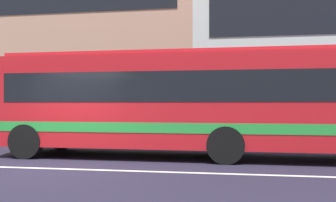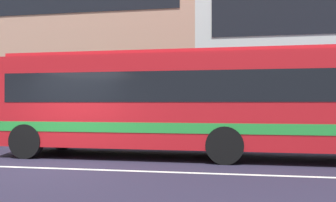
# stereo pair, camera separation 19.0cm
# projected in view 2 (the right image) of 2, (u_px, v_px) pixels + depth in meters

# --- Properties ---
(ground_plane) EXTENTS (160.00, 160.00, 0.00)m
(ground_plane) POSITION_uv_depth(u_px,v_px,m) (51.00, 168.00, 9.64)
(ground_plane) COLOR #231F33
(lane_centre_line) EXTENTS (60.00, 0.16, 0.01)m
(lane_centre_line) POSITION_uv_depth(u_px,v_px,m) (51.00, 168.00, 9.64)
(lane_centre_line) COLOR silver
(lane_centre_line) RESTS_ON ground_plane
(hedge_row_far) EXTENTS (15.18, 1.10, 0.99)m
(hedge_row_far) POSITION_uv_depth(u_px,v_px,m) (55.00, 130.00, 16.80)
(hedge_row_far) COLOR #275425
(hedge_row_far) RESTS_ON ground_plane
(apartment_block_left) EXTENTS (19.26, 10.03, 13.41)m
(apartment_block_left) POSITION_uv_depth(u_px,v_px,m) (61.00, 28.00, 26.32)
(apartment_block_left) COLOR tan
(apartment_block_left) RESTS_ON ground_plane
(transit_bus) EXTENTS (12.02, 2.72, 3.09)m
(transit_bus) POSITION_uv_depth(u_px,v_px,m) (201.00, 100.00, 11.60)
(transit_bus) COLOR red
(transit_bus) RESTS_ON ground_plane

